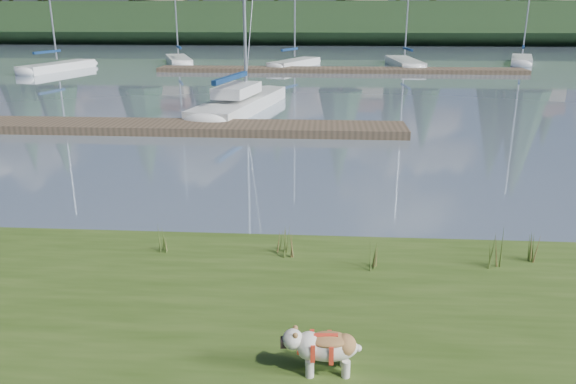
{
  "coord_description": "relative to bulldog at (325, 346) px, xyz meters",
  "views": [
    {
      "loc": [
        1.12,
        -10.92,
        4.23
      ],
      "look_at": [
        0.41,
        -0.5,
        0.84
      ],
      "focal_mm": 35.0,
      "sensor_mm": 36.0,
      "label": 1
    }
  ],
  "objects": [
    {
      "name": "ground",
      "position": [
        -1.16,
        35.5,
        -0.68
      ],
      "size": [
        200.0,
        200.0,
        0.0
      ],
      "primitive_type": "plane",
      "color": "gray",
      "rests_on": "ground"
    },
    {
      "name": "sailboat_bg_2",
      "position": [
        -2.32,
        39.46,
        -0.35
      ],
      "size": [
        4.18,
        7.37,
        11.15
      ],
      "rotation": [
        0.0,
        0.0,
        1.18
      ],
      "color": "silver",
      "rests_on": "ground"
    },
    {
      "name": "bulldog",
      "position": [
        0.0,
        0.0,
        0.0
      ],
      "size": [
        0.88,
        0.41,
        0.53
      ],
      "rotation": [
        0.0,
        0.0,
        3.2
      ],
      "color": "silver",
      "rests_on": "bank"
    },
    {
      "name": "weed_3",
      "position": [
        -2.76,
        3.13,
        -0.12
      ],
      "size": [
        0.17,
        0.14,
        0.49
      ],
      "color": "#475B23",
      "rests_on": "bank"
    },
    {
      "name": "sailboat_bg_4",
      "position": [
        16.21,
        43.9,
        -0.35
      ],
      "size": [
        3.82,
        7.88,
        11.49
      ],
      "rotation": [
        0.0,
        0.0,
        1.26
      ],
      "color": "silver",
      "rests_on": "ground"
    },
    {
      "name": "mud_lip",
      "position": [
        -1.16,
        3.9,
        -0.61
      ],
      "size": [
        60.0,
        0.5,
        0.14
      ],
      "primitive_type": "cube",
      "color": "#33281C",
      "rests_on": "ground"
    },
    {
      "name": "sailboat_bg_0",
      "position": [
        -19.55,
        35.79,
        -0.36
      ],
      "size": [
        3.24,
        7.99,
        11.39
      ],
      "rotation": [
        0.0,
        0.0,
        1.35
      ],
      "color": "silver",
      "rests_on": "ground"
    },
    {
      "name": "ridge",
      "position": [
        -1.16,
        78.5,
        1.82
      ],
      "size": [
        200.0,
        20.0,
        5.0
      ],
      "primitive_type": "cube",
      "color": "black",
      "rests_on": "ground"
    },
    {
      "name": "weed_1",
      "position": [
        -0.63,
        3.03,
        -0.1
      ],
      "size": [
        0.17,
        0.14,
        0.55
      ],
      "color": "#475B23",
      "rests_on": "bank"
    },
    {
      "name": "dock_near",
      "position": [
        -5.16,
        14.5,
        -0.53
      ],
      "size": [
        16.0,
        2.0,
        0.3
      ],
      "primitive_type": "cube",
      "color": "#4C3D2C",
      "rests_on": "ground"
    },
    {
      "name": "weed_2",
      "position": [
        2.67,
        2.89,
        -0.04
      ],
      "size": [
        0.17,
        0.14,
        0.7
      ],
      "color": "#475B23",
      "rests_on": "bank"
    },
    {
      "name": "dock_far",
      "position": [
        0.84,
        35.5,
        -0.53
      ],
      "size": [
        26.0,
        2.2,
        0.3
      ],
      "primitive_type": "cube",
      "color": "#4C3D2C",
      "rests_on": "ground"
    },
    {
      "name": "weed_0",
      "position": [
        -0.69,
        3.25,
        -0.1
      ],
      "size": [
        0.17,
        0.14,
        0.55
      ],
      "color": "#475B23",
      "rests_on": "bank"
    },
    {
      "name": "sailboat_bg_3",
      "position": [
        5.93,
        40.83,
        -0.36
      ],
      "size": [
        2.31,
        8.99,
        12.97
      ],
      "rotation": [
        0.0,
        0.0,
        1.63
      ],
      "color": "silver",
      "rests_on": "ground"
    },
    {
      "name": "weed_4",
      "position": [
        0.78,
        2.7,
        -0.12
      ],
      "size": [
        0.17,
        0.14,
        0.49
      ],
      "color": "#475B23",
      "rests_on": "bank"
    },
    {
      "name": "sailboat_main",
      "position": [
        -3.68,
        19.78,
        -0.26
      ],
      "size": [
        3.54,
        9.42,
        13.26
      ],
      "rotation": [
        0.0,
        0.0,
        1.38
      ],
      "color": "silver",
      "rests_on": "ground"
    },
    {
      "name": "weed_5",
      "position": [
        3.37,
        3.18,
        -0.11
      ],
      "size": [
        0.17,
        0.14,
        0.53
      ],
      "color": "#475B23",
      "rests_on": "bank"
    },
    {
      "name": "sailboat_bg_1",
      "position": [
        -12.48,
        41.68,
        -0.35
      ],
      "size": [
        4.14,
        8.05,
        11.91
      ],
      "rotation": [
        0.0,
        0.0,
        1.91
      ],
      "color": "silver",
      "rests_on": "ground"
    }
  ]
}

